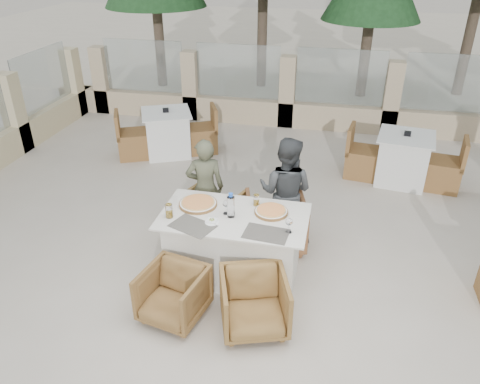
% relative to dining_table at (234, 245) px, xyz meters
% --- Properties ---
extents(ground, '(80.00, 80.00, 0.00)m').
position_rel_dining_table_xyz_m(ground, '(-0.05, 0.08, -0.39)').
color(ground, '#BEB3A3').
rests_on(ground, ground).
extents(sand_patch, '(30.00, 16.00, 0.01)m').
position_rel_dining_table_xyz_m(sand_patch, '(-0.05, 14.08, -0.38)').
color(sand_patch, beige).
rests_on(sand_patch, ground).
extents(perimeter_wall_far, '(10.00, 0.34, 1.60)m').
position_rel_dining_table_xyz_m(perimeter_wall_far, '(-0.05, 4.88, 0.42)').
color(perimeter_wall_far, tan).
rests_on(perimeter_wall_far, ground).
extents(dining_table, '(1.60, 0.90, 0.77)m').
position_rel_dining_table_xyz_m(dining_table, '(0.00, 0.00, 0.00)').
color(dining_table, silver).
rests_on(dining_table, ground).
extents(placemat_near_left, '(0.53, 0.44, 0.00)m').
position_rel_dining_table_xyz_m(placemat_near_left, '(-0.37, -0.29, 0.39)').
color(placemat_near_left, '#5A554D').
rests_on(placemat_near_left, dining_table).
extents(placemat_near_right, '(0.47, 0.34, 0.00)m').
position_rel_dining_table_xyz_m(placemat_near_right, '(0.40, -0.27, 0.39)').
color(placemat_near_right, '#555049').
rests_on(placemat_near_right, dining_table).
extents(pizza_left, '(0.46, 0.46, 0.06)m').
position_rel_dining_table_xyz_m(pizza_left, '(-0.44, 0.13, 0.41)').
color(pizza_left, '#CF4E1C').
rests_on(pizza_left, dining_table).
extents(pizza_right, '(0.44, 0.44, 0.05)m').
position_rel_dining_table_xyz_m(pizza_right, '(0.38, 0.14, 0.41)').
color(pizza_right, '#EF5A20').
rests_on(pizza_right, dining_table).
extents(water_bottle, '(0.11, 0.11, 0.28)m').
position_rel_dining_table_xyz_m(water_bottle, '(-0.03, -0.02, 0.53)').
color(water_bottle, silver).
rests_on(water_bottle, dining_table).
extents(wine_glass_centre, '(0.08, 0.08, 0.18)m').
position_rel_dining_table_xyz_m(wine_glass_centre, '(-0.09, 0.02, 0.48)').
color(wine_glass_centre, white).
rests_on(wine_glass_centre, dining_table).
extents(wine_glass_corner, '(0.10, 0.10, 0.18)m').
position_rel_dining_table_xyz_m(wine_glass_corner, '(0.62, -0.19, 0.48)').
color(wine_glass_corner, silver).
rests_on(wine_glass_corner, dining_table).
extents(beer_glass_left, '(0.10, 0.10, 0.16)m').
position_rel_dining_table_xyz_m(beer_glass_left, '(-0.67, -0.18, 0.46)').
color(beer_glass_left, gold).
rests_on(beer_glass_left, dining_table).
extents(beer_glass_right, '(0.09, 0.09, 0.13)m').
position_rel_dining_table_xyz_m(beer_glass_right, '(0.19, 0.27, 0.45)').
color(beer_glass_right, '#BF8A1A').
rests_on(beer_glass_right, dining_table).
extents(olive_dish, '(0.13, 0.13, 0.04)m').
position_rel_dining_table_xyz_m(olive_dish, '(-0.20, -0.19, 0.41)').
color(olive_dish, white).
rests_on(olive_dish, dining_table).
extents(armchair_far_left, '(0.86, 0.87, 0.62)m').
position_rel_dining_table_xyz_m(armchair_far_left, '(-0.45, 0.74, -0.07)').
color(armchair_far_left, olive).
rests_on(armchair_far_left, ground).
extents(armchair_far_right, '(0.87, 0.88, 0.66)m').
position_rel_dining_table_xyz_m(armchair_far_right, '(0.36, 0.66, -0.05)').
color(armchair_far_right, brown).
rests_on(armchair_far_right, ground).
extents(armchair_near_left, '(0.71, 0.72, 0.55)m').
position_rel_dining_table_xyz_m(armchair_near_left, '(-0.44, -0.81, -0.11)').
color(armchair_near_left, brown).
rests_on(armchair_near_left, ground).
extents(armchair_near_right, '(0.81, 0.82, 0.59)m').
position_rel_dining_table_xyz_m(armchair_near_right, '(0.38, -0.78, -0.09)').
color(armchair_near_right, olive).
rests_on(armchair_near_right, ground).
extents(diner_left, '(0.55, 0.44, 1.31)m').
position_rel_dining_table_xyz_m(diner_left, '(-0.54, 0.74, 0.27)').
color(diner_left, '#4F523C').
rests_on(diner_left, ground).
extents(diner_right, '(0.77, 0.65, 1.40)m').
position_rel_dining_table_xyz_m(diner_right, '(0.46, 0.77, 0.32)').
color(diner_right, '#383B3D').
rests_on(diner_right, ground).
extents(bg_table_a, '(1.83, 1.43, 0.77)m').
position_rel_dining_table_xyz_m(bg_table_a, '(-1.90, 3.02, 0.00)').
color(bg_table_a, white).
rests_on(bg_table_a, ground).
extents(bg_table_b, '(1.74, 1.04, 0.77)m').
position_rel_dining_table_xyz_m(bg_table_b, '(2.03, 2.79, 0.00)').
color(bg_table_b, silver).
rests_on(bg_table_b, ground).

